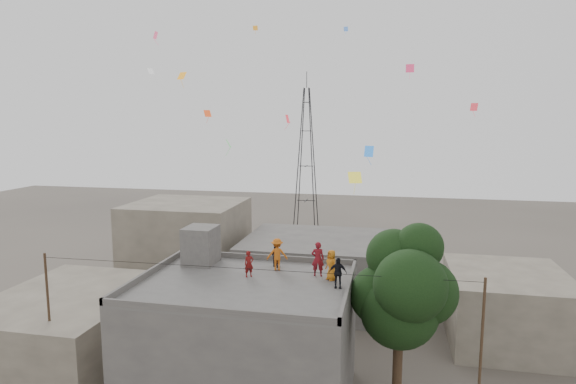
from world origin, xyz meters
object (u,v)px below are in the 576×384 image
Objects in this scene: stair_head_box at (201,245)px; transmission_tower at (306,159)px; tree at (404,290)px; person_dark_adult at (338,273)px; person_red_adult at (318,259)px.

transmission_tower reaches higher than stair_head_box.
tree is at bearing -10.74° from stair_head_box.
transmission_tower is (-11.37, 39.40, 2.97)m from tree.
tree reaches higher than stair_head_box.
stair_head_box is at bearing -88.77° from transmission_tower.
transmission_tower is at bearing 106.09° from tree.
person_dark_adult is at bearing -173.20° from tree.
transmission_tower is at bearing 93.93° from person_dark_adult.
stair_head_box is 0.10× the size of transmission_tower.
tree reaches higher than person_red_adult.
person_red_adult is at bearing -7.44° from stair_head_box.
transmission_tower is at bearing -85.78° from person_red_adult.
person_red_adult is at bearing -79.26° from transmission_tower.
stair_head_box is at bearing -13.96° from person_red_adult.
person_dark_adult is at bearing -17.24° from stair_head_box.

